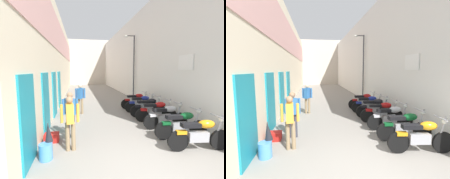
# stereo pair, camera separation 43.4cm
# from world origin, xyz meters

# --- Properties ---
(ground_plane) EXTENTS (38.87, 38.87, 0.00)m
(ground_plane) POSITION_xyz_m (0.00, 9.44, 0.00)
(ground_plane) COLOR gray
(building_left) EXTENTS (0.45, 22.87, 6.26)m
(building_left) POSITION_xyz_m (-2.94, 11.37, 3.15)
(building_left) COLOR beige
(building_left) RESTS_ON ground
(building_right) EXTENTS (0.45, 22.87, 6.41)m
(building_right) POSITION_xyz_m (2.95, 11.43, 3.21)
(building_right) COLOR silver
(building_right) RESTS_ON ground
(building_far_end) EXTENTS (8.49, 2.00, 6.93)m
(building_far_end) POSITION_xyz_m (0.00, 23.87, 3.47)
(building_far_end) COLOR beige
(building_far_end) RESTS_ON ground
(motorcycle_nearest) EXTENTS (1.84, 0.58, 1.04)m
(motorcycle_nearest) POSITION_xyz_m (1.81, 0.95, 0.50)
(motorcycle_nearest) COLOR black
(motorcycle_nearest) RESTS_ON ground
(motorcycle_second) EXTENTS (1.85, 0.58, 1.04)m
(motorcycle_second) POSITION_xyz_m (1.81, 1.79, 0.50)
(motorcycle_second) COLOR black
(motorcycle_second) RESTS_ON ground
(motorcycle_third) EXTENTS (1.85, 0.58, 1.04)m
(motorcycle_third) POSITION_xyz_m (1.81, 2.77, 0.50)
(motorcycle_third) COLOR black
(motorcycle_third) RESTS_ON ground
(motorcycle_fourth) EXTENTS (1.84, 0.58, 1.04)m
(motorcycle_fourth) POSITION_xyz_m (1.81, 3.60, 0.50)
(motorcycle_fourth) COLOR black
(motorcycle_fourth) RESTS_ON ground
(motorcycle_fifth) EXTENTS (1.85, 0.58, 1.04)m
(motorcycle_fifth) POSITION_xyz_m (1.81, 4.44, 0.50)
(motorcycle_fifth) COLOR black
(motorcycle_fifth) RESTS_ON ground
(motorcycle_sixth) EXTENTS (1.85, 0.58, 1.04)m
(motorcycle_sixth) POSITION_xyz_m (1.81, 5.27, 0.50)
(motorcycle_sixth) COLOR black
(motorcycle_sixth) RESTS_ON ground
(motorcycle_seventh) EXTENTS (1.85, 0.58, 1.04)m
(motorcycle_seventh) POSITION_xyz_m (1.81, 6.13, 0.50)
(motorcycle_seventh) COLOR black
(motorcycle_seventh) RESTS_ON ground
(pedestrian_by_doorway) EXTENTS (0.52, 0.36, 1.57)m
(pedestrian_by_doorway) POSITION_xyz_m (-1.79, 1.71, 0.92)
(pedestrian_by_doorway) COLOR #8C7251
(pedestrian_by_doorway) RESTS_ON ground
(pedestrian_mid_alley) EXTENTS (0.52, 0.39, 1.57)m
(pedestrian_mid_alley) POSITION_xyz_m (-1.83, 2.58, 0.92)
(pedestrian_mid_alley) COLOR #383842
(pedestrian_mid_alley) RESTS_ON ground
(pedestrian_further_down) EXTENTS (0.52, 0.39, 1.57)m
(pedestrian_further_down) POSITION_xyz_m (-1.45, 5.64, 0.92)
(pedestrian_further_down) COLOR #8C7251
(pedestrian_further_down) RESTS_ON ground
(water_jug_near_door) EXTENTS (0.34, 0.34, 0.42)m
(water_jug_near_door) POSITION_xyz_m (-2.40, 1.34, 0.21)
(water_jug_near_door) COLOR #4C8CCC
(water_jug_near_door) RESTS_ON ground
(plastic_crate) EXTENTS (0.44, 0.32, 0.28)m
(plastic_crate) POSITION_xyz_m (-2.42, 2.41, 0.14)
(plastic_crate) COLOR red
(plastic_crate) RESTS_ON ground
(umbrella_leaning) EXTENTS (0.20, 0.35, 0.97)m
(umbrella_leaning) POSITION_xyz_m (-2.33, 1.43, 0.68)
(umbrella_leaning) COLOR #4C4C4C
(umbrella_leaning) RESTS_ON ground
(street_lamp) EXTENTS (0.79, 0.18, 4.85)m
(street_lamp) POSITION_xyz_m (2.51, 8.93, 2.82)
(street_lamp) COLOR #47474C
(street_lamp) RESTS_ON ground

